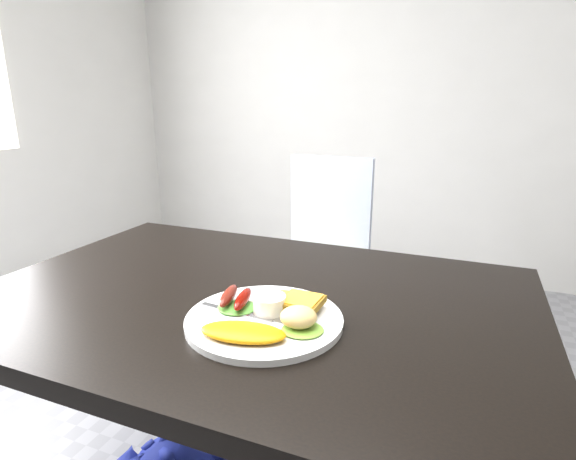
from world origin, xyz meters
TOP-DOWN VIEW (x-y plane):
  - room_back_panel at (0.00, 2.25)m, footprint 4.00×0.04m
  - dining_table at (0.00, 0.00)m, footprint 1.20×0.80m
  - dining_chair at (-0.17, 0.99)m, footprint 0.41×0.41m
  - person at (-0.03, 0.59)m, footprint 0.68×0.57m
  - plate at (0.09, -0.11)m, footprint 0.30×0.30m
  - lettuce_left at (0.02, -0.10)m, footprint 0.10×0.09m
  - lettuce_right at (0.17, -0.14)m, footprint 0.10×0.09m
  - omelette at (0.08, -0.20)m, footprint 0.16×0.10m
  - sausage_a at (-0.00, -0.09)m, footprint 0.05×0.10m
  - sausage_b at (0.03, -0.09)m, footprint 0.04×0.10m
  - ramekin at (0.09, -0.09)m, footprint 0.08×0.08m
  - toast_a at (0.11, -0.04)m, footprint 0.08×0.08m
  - toast_b at (0.14, -0.06)m, footprint 0.08×0.08m
  - potato_salad at (0.16, -0.13)m, footprint 0.08×0.07m
  - fork at (0.03, -0.12)m, footprint 0.16×0.03m

SIDE VIEW (x-z plane):
  - dining_chair at x=-0.17m, z-range 0.43..0.47m
  - dining_table at x=0.00m, z-range 0.71..0.75m
  - plate at x=0.09m, z-range 0.75..0.76m
  - fork at x=0.03m, z-range 0.76..0.77m
  - lettuce_right at x=0.17m, z-range 0.76..0.77m
  - lettuce_left at x=0.02m, z-range 0.76..0.77m
  - toast_a at x=0.11m, z-range 0.76..0.77m
  - omelette at x=0.08m, z-range 0.76..0.78m
  - ramekin at x=0.09m, z-range 0.76..0.80m
  - toast_b at x=0.14m, z-range 0.77..0.79m
  - sausage_a at x=0.00m, z-range 0.77..0.79m
  - sausage_b at x=0.03m, z-range 0.77..0.79m
  - potato_salad at x=0.16m, z-range 0.77..0.80m
  - person at x=-0.03m, z-range 0.00..1.62m
  - room_back_panel at x=0.00m, z-range 0.00..2.70m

